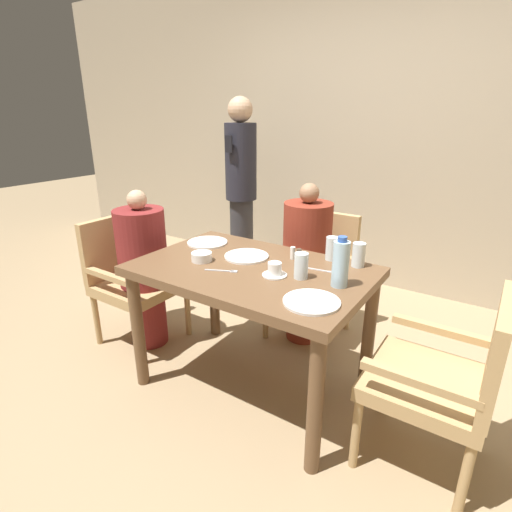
% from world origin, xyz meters
% --- Properties ---
extents(ground_plane, '(16.00, 16.00, 0.00)m').
position_xyz_m(ground_plane, '(0.00, 0.00, 0.00)').
color(ground_plane, '#9E8460').
extents(wall_back, '(8.00, 0.06, 2.80)m').
position_xyz_m(wall_back, '(0.00, 1.92, 1.40)').
color(wall_back, tan).
rests_on(wall_back, ground_plane).
extents(dining_table, '(1.24, 0.80, 0.76)m').
position_xyz_m(dining_table, '(0.00, 0.00, 0.65)').
color(dining_table, brown).
rests_on(dining_table, ground_plane).
extents(chair_left_side, '(0.50, 0.50, 0.87)m').
position_xyz_m(chair_left_side, '(-1.00, -0.00, 0.48)').
color(chair_left_side, tan).
rests_on(chair_left_side, ground_plane).
extents(diner_in_left_chair, '(0.32, 0.32, 1.08)m').
position_xyz_m(diner_in_left_chair, '(-0.87, 0.00, 0.55)').
color(diner_in_left_chair, maroon).
rests_on(diner_in_left_chair, ground_plane).
extents(chair_far_side, '(0.50, 0.50, 0.87)m').
position_xyz_m(chair_far_side, '(0.00, 0.79, 0.48)').
color(chair_far_side, tan).
rests_on(chair_far_side, ground_plane).
extents(diner_in_far_chair, '(0.32, 0.32, 1.11)m').
position_xyz_m(diner_in_far_chair, '(-0.00, 0.65, 0.57)').
color(diner_in_far_chair, maroon).
rests_on(diner_in_far_chair, ground_plane).
extents(chair_right_side, '(0.50, 0.50, 0.87)m').
position_xyz_m(chair_right_side, '(1.00, -0.00, 0.48)').
color(chair_right_side, tan).
rests_on(chair_right_side, ground_plane).
extents(standing_host, '(0.28, 0.32, 1.66)m').
position_xyz_m(standing_host, '(-1.00, 1.30, 0.89)').
color(standing_host, '#2D2D33').
rests_on(standing_host, ground_plane).
extents(plate_main_left, '(0.25, 0.25, 0.01)m').
position_xyz_m(plate_main_left, '(-0.11, 0.11, 0.76)').
color(plate_main_left, white).
rests_on(plate_main_left, dining_table).
extents(plate_main_right, '(0.25, 0.25, 0.01)m').
position_xyz_m(plate_main_right, '(-0.46, 0.18, 0.76)').
color(plate_main_right, white).
rests_on(plate_main_right, dining_table).
extents(plate_dessert_center, '(0.25, 0.25, 0.01)m').
position_xyz_m(plate_dessert_center, '(0.45, -0.21, 0.76)').
color(plate_dessert_center, white).
rests_on(plate_dessert_center, dining_table).
extents(teacup_with_saucer, '(0.13, 0.13, 0.07)m').
position_xyz_m(teacup_with_saucer, '(0.16, -0.03, 0.79)').
color(teacup_with_saucer, white).
rests_on(teacup_with_saucer, dining_table).
extents(bowl_small, '(0.11, 0.11, 0.05)m').
position_xyz_m(bowl_small, '(-0.28, -0.08, 0.78)').
color(bowl_small, white).
rests_on(bowl_small, dining_table).
extents(water_bottle, '(0.08, 0.08, 0.25)m').
position_xyz_m(water_bottle, '(0.48, 0.03, 0.87)').
color(water_bottle, '#A3C6DB').
rests_on(water_bottle, dining_table).
extents(glass_tall_near, '(0.07, 0.07, 0.13)m').
position_xyz_m(glass_tall_near, '(0.29, 0.01, 0.82)').
color(glass_tall_near, silver).
rests_on(glass_tall_near, dining_table).
extents(glass_tall_mid, '(0.07, 0.07, 0.13)m').
position_xyz_m(glass_tall_mid, '(0.31, 0.34, 0.82)').
color(glass_tall_mid, silver).
rests_on(glass_tall_mid, dining_table).
extents(glass_tall_far, '(0.07, 0.07, 0.13)m').
position_xyz_m(glass_tall_far, '(0.47, 0.32, 0.82)').
color(glass_tall_far, silver).
rests_on(glass_tall_far, dining_table).
extents(salt_shaker, '(0.03, 0.03, 0.07)m').
position_xyz_m(salt_shaker, '(0.12, 0.23, 0.79)').
color(salt_shaker, white).
rests_on(salt_shaker, dining_table).
extents(pepper_shaker, '(0.03, 0.03, 0.07)m').
position_xyz_m(pepper_shaker, '(0.16, 0.23, 0.79)').
color(pepper_shaker, '#4C3D2D').
rests_on(pepper_shaker, dining_table).
extents(fork_beside_plate, '(0.17, 0.09, 0.00)m').
position_xyz_m(fork_beside_plate, '(-0.08, -0.13, 0.76)').
color(fork_beside_plate, silver).
rests_on(fork_beside_plate, dining_table).
extents(knife_beside_plate, '(0.19, 0.04, 0.00)m').
position_xyz_m(knife_beside_plate, '(0.34, 0.16, 0.76)').
color(knife_beside_plate, silver).
rests_on(knife_beside_plate, dining_table).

